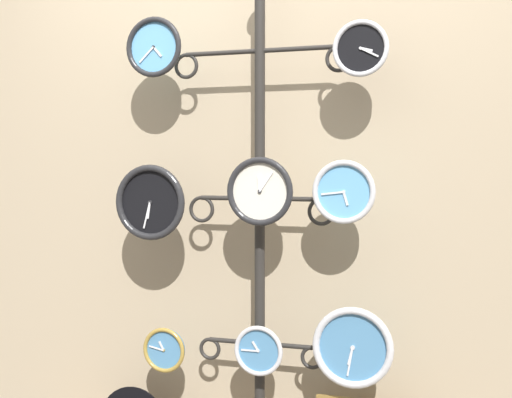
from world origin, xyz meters
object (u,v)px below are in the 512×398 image
display_stand (260,308)px  clock_middle_left (151,202)px  clock_middle_center (260,191)px  clock_bottom_right (353,347)px  clock_top_right (361,48)px  clock_bottom_left (165,350)px  clock_middle_right (344,192)px  clock_bottom_center (259,351)px  clock_top_left (154,47)px

display_stand → clock_middle_left: display_stand is taller
clock_middle_left → clock_middle_center: clock_middle_center is taller
display_stand → clock_bottom_right: bearing=-11.5°
display_stand → clock_top_right: (0.44, -0.08, 1.05)m
display_stand → clock_bottom_left: (-0.41, -0.07, -0.20)m
clock_middle_right → clock_bottom_center: (-0.35, -0.00, -0.66)m
clock_middle_left → clock_bottom_right: bearing=1.7°
clock_middle_left → clock_middle_right: clock_middle_right is taller
clock_top_right → clock_middle_center: size_ratio=0.79×
display_stand → clock_top_left: (-0.45, -0.08, 1.10)m
clock_bottom_left → clock_bottom_center: bearing=-2.3°
display_stand → clock_middle_right: size_ratio=8.54×
display_stand → clock_top_right: bearing=-10.3°
clock_middle_left → clock_middle_right: bearing=1.5°
clock_top_left → clock_top_right: size_ratio=1.16×
clock_top_right → clock_middle_center: (-0.40, -0.03, -0.55)m
clock_middle_right → clock_bottom_left: (-0.79, 0.02, -0.69)m
clock_bottom_right → clock_middle_left: bearing=-178.3°
clock_bottom_center → clock_bottom_right: size_ratio=0.64×
display_stand → clock_top_left: display_stand is taller
clock_top_left → clock_middle_right: 1.02m
clock_top_left → clock_middle_center: size_ratio=0.92×
display_stand → clock_top_right: display_stand is taller
clock_middle_left → clock_bottom_center: (0.48, 0.02, -0.60)m
clock_top_right → clock_middle_right: clock_top_right is taller
clock_bottom_left → clock_top_left: bearing=-168.7°
clock_middle_left → clock_middle_right: (0.83, 0.02, 0.05)m
clock_middle_center → clock_bottom_center: clock_middle_center is taller
clock_top_right → clock_middle_right: size_ratio=0.88×
clock_top_right → clock_bottom_center: (-0.41, -0.01, -1.21)m
clock_middle_right → clock_top_right: bearing=8.1°
clock_middle_right → clock_bottom_center: clock_middle_right is taller
clock_top_left → clock_bottom_right: size_ratio=0.79×
clock_middle_right → clock_bottom_center: 0.74m
clock_top_left → clock_bottom_left: 1.30m
clock_middle_left → clock_middle_right: 0.83m
clock_bottom_center → clock_bottom_right: 0.39m
display_stand → clock_bottom_center: 0.18m
clock_top_right → clock_bottom_center: 1.28m
clock_middle_left → clock_top_right: bearing=2.0°
clock_top_left → clock_bottom_right: bearing=-0.4°
clock_bottom_right → clock_bottom_center: bearing=-179.4°
clock_top_right → clock_middle_right: bearing=-171.9°
clock_middle_right → clock_bottom_right: (0.04, 0.00, -0.61)m
clock_top_left → clock_middle_right: size_ratio=1.02×
clock_middle_center → clock_bottom_center: (-0.01, 0.02, -0.65)m
clock_middle_center → clock_middle_right: bearing=4.1°
display_stand → clock_bottom_right: 0.44m
clock_top_left → clock_middle_right: (0.82, -0.01, -0.61)m
clock_middle_left → clock_bottom_right: clock_middle_left is taller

